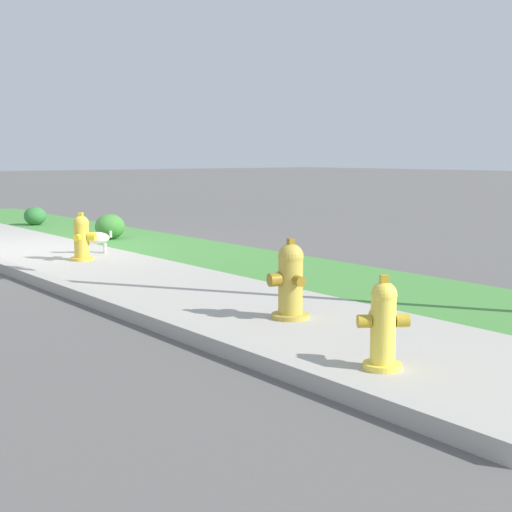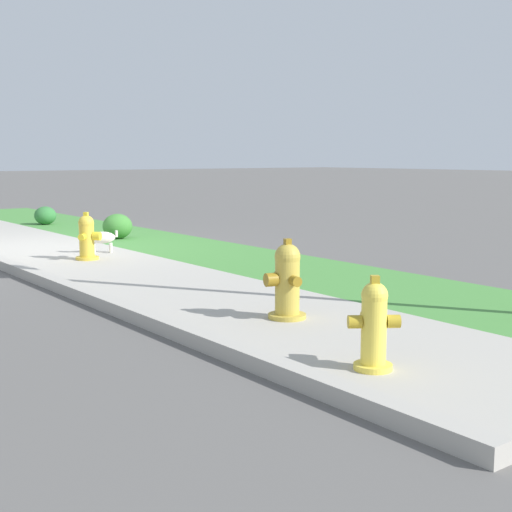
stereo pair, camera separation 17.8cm
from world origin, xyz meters
name	(u,v)px [view 2 (the right image)]	position (x,y,z in m)	size (l,w,h in m)	color
ground_plane	(43,249)	(0.00, 0.00, 0.00)	(120.00, 120.00, 0.00)	#5B5956
sidewalk_pavement	(43,249)	(0.00, 0.00, 0.01)	(18.00, 2.03, 0.01)	#ADA89E
grass_verge	(152,240)	(0.00, 1.93, 0.00)	(18.00, 1.82, 0.01)	#47893D
fire_hydrant_near_corner	(287,281)	(6.02, 0.02, 0.35)	(0.41, 0.39, 0.72)	gold
fire_hydrant_across_street	(374,326)	(7.56, -0.48, 0.31)	(0.32, 0.34, 0.65)	yellow
fire_hydrant_by_grass_verge	(87,238)	(1.53, 0.08, 0.32)	(0.35, 0.35, 0.67)	gold
small_white_dog	(99,238)	(0.96, 0.52, 0.23)	(0.34, 0.50, 0.39)	silver
shrub_bush_far_verge	(118,226)	(-0.62, 1.58, 0.22)	(0.52, 0.52, 0.44)	#3D7F33
shrub_bush_near_lamp	(45,216)	(-3.92, 1.50, 0.19)	(0.46, 0.46, 0.39)	#337538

